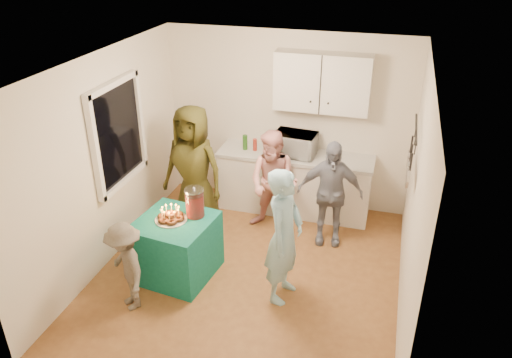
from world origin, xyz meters
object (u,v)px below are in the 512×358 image
(counter, at_px, (294,184))
(child_near_left, at_px, (126,267))
(man_birthday, at_px, (284,236))
(microwave, at_px, (295,144))
(woman_back_center, at_px, (274,183))
(woman_back_left, at_px, (194,169))
(punch_jar, at_px, (195,203))
(woman_back_right, at_px, (330,193))
(party_table, at_px, (176,247))

(counter, xyz_separation_m, child_near_left, (-1.31, -2.61, 0.10))
(man_birthday, height_order, child_near_left, man_birthday)
(microwave, distance_m, child_near_left, 2.96)
(man_birthday, distance_m, woman_back_center, 1.41)
(man_birthday, bearing_deg, woman_back_left, 62.58)
(man_birthday, bearing_deg, microwave, 17.77)
(punch_jar, height_order, woman_back_right, woman_back_right)
(man_birthday, relative_size, child_near_left, 1.51)
(party_table, height_order, man_birthday, man_birthday)
(counter, distance_m, child_near_left, 2.92)
(punch_jar, height_order, woman_back_left, woman_back_left)
(woman_back_left, distance_m, woman_back_right, 1.85)
(woman_back_center, relative_size, woman_back_right, 1.01)
(woman_back_center, bearing_deg, microwave, 87.40)
(woman_back_right, bearing_deg, party_table, -150.88)
(counter, height_order, child_near_left, child_near_left)
(microwave, xyz_separation_m, woman_back_center, (-0.15, -0.62, -0.34))
(microwave, relative_size, child_near_left, 0.55)
(microwave, relative_size, woman_back_center, 0.40)
(woman_back_left, xyz_separation_m, woman_back_center, (1.07, 0.22, -0.16))
(microwave, bearing_deg, child_near_left, -110.87)
(punch_jar, relative_size, woman_back_right, 0.23)
(child_near_left, bearing_deg, party_table, 110.89)
(punch_jar, bearing_deg, man_birthday, -10.43)
(punch_jar, bearing_deg, party_table, -139.52)
(woman_back_center, bearing_deg, punch_jar, -109.73)
(counter, xyz_separation_m, man_birthday, (0.29, -1.95, 0.38))
(counter, bearing_deg, woman_back_right, -48.44)
(man_birthday, distance_m, child_near_left, 1.75)
(man_birthday, xyz_separation_m, woman_back_center, (-0.46, 1.33, -0.07))
(woman_back_center, xyz_separation_m, child_near_left, (-1.15, -1.99, -0.20))
(party_table, bearing_deg, microwave, 61.77)
(microwave, xyz_separation_m, woman_back_right, (0.62, -0.69, -0.34))
(child_near_left, bearing_deg, woman_back_left, 129.60)
(counter, bearing_deg, microwave, 180.00)
(woman_back_left, bearing_deg, man_birthday, -28.51)
(man_birthday, height_order, woman_back_left, woman_back_left)
(party_table, xyz_separation_m, child_near_left, (-0.27, -0.69, 0.15))
(punch_jar, xyz_separation_m, child_near_left, (-0.47, -0.87, -0.40))
(woman_back_left, bearing_deg, woman_back_right, 12.20)
(counter, bearing_deg, party_table, -118.53)
(woman_back_left, bearing_deg, party_table, -72.29)
(party_table, relative_size, child_near_left, 0.80)
(microwave, height_order, woman_back_left, woman_back_left)
(counter, height_order, microwave, microwave)
(woman_back_center, distance_m, woman_back_right, 0.78)
(counter, relative_size, party_table, 2.59)
(microwave, bearing_deg, woman_back_right, -42.26)
(woman_back_left, height_order, woman_back_right, woman_back_left)
(woman_back_center, bearing_deg, child_near_left, -108.73)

